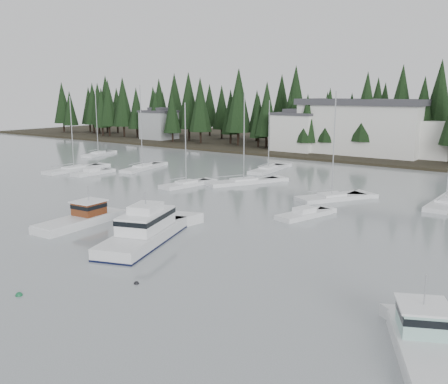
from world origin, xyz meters
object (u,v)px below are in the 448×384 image
object	(u,v)px
lobster_boat_brown	(79,220)
sailboat_9	(268,170)
sailboat_10	(186,185)
sailboat_0	(244,183)
lobster_boat_teal	(426,348)
runabout_0	(92,174)
sailboat_3	(331,199)
harbor_inn	(372,128)
sailboat_6	(98,155)
house_far_west	(159,124)
runabout_1	(304,216)
cabin_cruiser_center	(145,233)
sailboat_4	(74,170)
sailboat_1	(446,204)
sailboat_2	(143,169)
house_west	(297,131)

from	to	relation	value
lobster_boat_brown	sailboat_9	xyz separation A→B (m)	(-3.06, 40.29, -0.43)
sailboat_10	lobster_boat_brown	bearing A→B (deg)	-159.18
lobster_boat_brown	sailboat_0	size ratio (longest dim) A/B	0.67
lobster_boat_teal	runabout_0	world-z (taller)	lobster_boat_teal
sailboat_0	sailboat_3	world-z (taller)	sailboat_3
harbor_inn	lobster_boat_teal	world-z (taller)	harbor_inn
harbor_inn	sailboat_6	bearing A→B (deg)	-145.73
house_far_west	sailboat_9	xyz separation A→B (m)	(50.08, -26.38, -4.35)
harbor_inn	runabout_1	distance (m)	53.68
house_far_west	harbor_inn	xyz separation A→B (m)	(57.04, 1.34, 1.37)
lobster_boat_teal	cabin_cruiser_center	bearing A→B (deg)	51.27
harbor_inn	lobster_boat_teal	xyz separation A→B (m)	(30.23, -73.62, -5.25)
cabin_cruiser_center	sailboat_0	distance (m)	29.67
cabin_cruiser_center	sailboat_6	bearing A→B (deg)	34.21
house_far_west	lobster_boat_brown	xyz separation A→B (m)	(53.14, -66.67, -3.92)
sailboat_3	runabout_0	world-z (taller)	sailboat_3
cabin_cruiser_center	sailboat_10	xyz separation A→B (m)	(-14.18, 21.94, -0.68)
sailboat_9	harbor_inn	bearing A→B (deg)	-21.54
sailboat_3	sailboat_9	world-z (taller)	sailboat_3
sailboat_0	sailboat_4	size ratio (longest dim) A/B	1.04
lobster_boat_brown	sailboat_0	world-z (taller)	sailboat_0
sailboat_10	lobster_boat_teal	bearing A→B (deg)	-117.22
sailboat_0	lobster_boat_teal	bearing A→B (deg)	-108.48
lobster_boat_brown	sailboat_4	distance (m)	35.79
cabin_cruiser_center	sailboat_9	world-z (taller)	sailboat_9
sailboat_4	sailboat_9	distance (m)	32.10
cabin_cruiser_center	sailboat_3	bearing A→B (deg)	-32.32
sailboat_4	sailboat_6	distance (m)	20.34
sailboat_6	sailboat_1	bearing A→B (deg)	-111.85
sailboat_2	house_west	bearing A→B (deg)	-28.72
house_west	sailboat_9	world-z (taller)	sailboat_9
runabout_0	sailboat_10	bearing A→B (deg)	-85.67
sailboat_2	sailboat_10	bearing A→B (deg)	-127.65
sailboat_10	runabout_1	xyz separation A→B (m)	(21.24, -5.81, 0.06)
house_west	runabout_0	size ratio (longest dim) A/B	1.43
sailboat_0	sailboat_2	bearing A→B (deg)	114.22
lobster_boat_brown	sailboat_0	bearing A→B (deg)	-5.49
sailboat_1	harbor_inn	bearing A→B (deg)	31.66
harbor_inn	sailboat_10	bearing A→B (deg)	-100.98
sailboat_1	sailboat_6	xyz separation A→B (m)	(-68.43, 5.93, 0.02)
sailboat_4	sailboat_0	bearing A→B (deg)	-78.63
house_west	sailboat_0	size ratio (longest dim) A/B	0.72
sailboat_3	sailboat_10	size ratio (longest dim) A/B	1.13
sailboat_4	runabout_0	bearing A→B (deg)	-99.23
sailboat_1	sailboat_2	world-z (taller)	sailboat_2
sailboat_4	sailboat_9	xyz separation A→B (m)	(25.79, 19.12, -0.00)
cabin_cruiser_center	runabout_0	xyz separation A→B (m)	(-32.63, 20.59, -0.63)
sailboat_3	runabout_0	size ratio (longest dim) A/B	2.02
sailboat_1	sailboat_10	world-z (taller)	sailboat_1
lobster_boat_brown	sailboat_10	distance (m)	22.45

